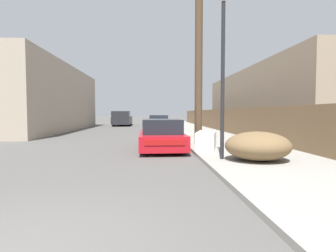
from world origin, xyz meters
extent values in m
cube|color=gray|center=(5.30, 23.50, 0.06)|extent=(4.20, 63.00, 0.12)
cube|color=white|center=(3.80, 7.71, 0.45)|extent=(1.19, 1.90, 0.67)
cube|color=white|center=(3.80, 7.71, 0.80)|extent=(1.14, 1.83, 0.03)
cube|color=#333335|center=(4.14, 8.18, 0.83)|extent=(0.09, 0.20, 0.02)
cube|color=gray|center=(3.88, 7.98, 0.82)|extent=(0.70, 0.28, 0.01)
cube|color=gray|center=(3.72, 7.46, 0.82)|extent=(0.70, 0.28, 0.01)
cube|color=red|center=(2.02, 8.63, 0.43)|extent=(1.90, 4.38, 0.58)
cube|color=black|center=(2.03, 8.24, 1.01)|extent=(1.61, 2.11, 0.58)
cube|color=#B21414|center=(2.06, 6.44, 0.53)|extent=(1.43, 0.05, 0.20)
cylinder|color=black|center=(1.20, 9.97, 0.32)|extent=(0.21, 0.63, 0.63)
cylinder|color=black|center=(2.79, 9.99, 0.32)|extent=(0.21, 0.63, 0.63)
cylinder|color=black|center=(1.25, 7.27, 0.32)|extent=(0.21, 0.63, 0.63)
cylinder|color=black|center=(2.84, 7.30, 0.32)|extent=(0.21, 0.63, 0.63)
cube|color=silver|center=(2.26, 21.20, 0.49)|extent=(1.88, 4.28, 0.68)
cube|color=black|center=(2.26, 21.03, 1.09)|extent=(1.61, 2.40, 0.53)
cube|color=#B21414|center=(2.26, 19.05, 0.61)|extent=(1.46, 0.03, 0.24)
cylinder|color=black|center=(1.44, 22.52, 0.33)|extent=(0.20, 0.67, 0.67)
cylinder|color=black|center=(3.07, 22.53, 0.33)|extent=(0.20, 0.67, 0.67)
cylinder|color=black|center=(1.44, 19.87, 0.33)|extent=(0.20, 0.67, 0.67)
cylinder|color=black|center=(3.07, 19.87, 0.33)|extent=(0.20, 0.67, 0.67)
cube|color=gray|center=(2.33, 28.14, 0.46)|extent=(1.93, 4.52, 0.63)
cube|color=black|center=(2.32, 27.96, 1.03)|extent=(1.59, 2.55, 0.50)
cube|color=#B21414|center=(2.23, 25.90, 0.57)|extent=(1.34, 0.09, 0.22)
cylinder|color=black|center=(1.66, 29.55, 0.33)|extent=(0.23, 0.66, 0.65)
cylinder|color=black|center=(3.14, 29.48, 0.33)|extent=(0.23, 0.66, 0.65)
cylinder|color=black|center=(1.53, 26.80, 0.33)|extent=(0.23, 0.66, 0.65)
cylinder|color=black|center=(3.01, 26.73, 0.33)|extent=(0.23, 0.66, 0.65)
cube|color=#232328|center=(-1.91, 29.80, 0.66)|extent=(2.11, 5.83, 0.88)
cube|color=#232328|center=(-1.90, 28.21, 1.43)|extent=(1.96, 2.63, 0.66)
cube|color=black|center=(-1.90, 28.21, 1.44)|extent=(2.00, 2.58, 0.36)
cylinder|color=black|center=(-1.03, 28.01, 0.44)|extent=(0.27, 0.87, 0.87)
cylinder|color=black|center=(-2.76, 27.99, 0.44)|extent=(0.27, 0.87, 0.87)
cylinder|color=black|center=(-1.06, 31.61, 0.44)|extent=(0.27, 0.87, 0.87)
cylinder|color=black|center=(-2.80, 31.59, 0.44)|extent=(0.27, 0.87, 0.87)
cylinder|color=#4C3826|center=(3.76, 9.32, 4.48)|extent=(0.35, 0.35, 8.72)
cylinder|color=#232326|center=(3.80, 5.40, 2.54)|extent=(0.12, 0.12, 4.84)
ellipsoid|color=brown|center=(4.82, 5.08, 0.56)|extent=(1.98, 1.78, 0.88)
cube|color=brown|center=(7.25, 19.98, 0.99)|extent=(0.08, 36.15, 1.74)
cube|color=tan|center=(-8.71, 21.03, 2.81)|extent=(7.00, 17.70, 5.61)
cube|color=gray|center=(12.78, 20.95, 2.71)|extent=(6.00, 22.02, 5.43)
cylinder|color=#282D42|center=(5.58, 18.74, 0.53)|extent=(0.28, 0.28, 0.81)
cylinder|color=#B72D33|center=(5.58, 18.74, 1.26)|extent=(0.34, 0.34, 0.64)
sphere|color=#8C664C|center=(5.58, 18.74, 1.70)|extent=(0.24, 0.24, 0.24)
camera|label=1|loc=(1.58, -2.65, 1.57)|focal=28.00mm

